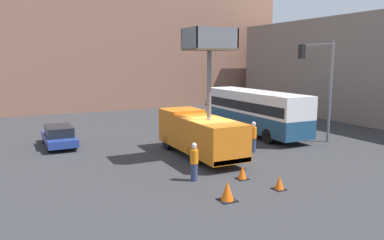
{
  "coord_description": "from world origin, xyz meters",
  "views": [
    {
      "loc": [
        -9.99,
        -17.75,
        5.54
      ],
      "look_at": [
        -0.19,
        1.89,
        2.01
      ],
      "focal_mm": 35.0,
      "sensor_mm": 36.0,
      "label": 1
    }
  ],
  "objects_px": {
    "city_bus": "(254,109)",
    "traffic_light_pole": "(321,76)",
    "parked_car_curbside": "(59,136)",
    "traffic_cone_mid_road": "(279,183)",
    "traffic_cone_near_truck": "(227,192)",
    "utility_truck": "(200,130)",
    "road_worker_near_truck": "(194,162)",
    "road_worker_directing": "(253,137)",
    "traffic_cone_far_side": "(242,173)"
  },
  "relations": [
    {
      "from": "city_bus",
      "to": "traffic_light_pole",
      "type": "height_order",
      "value": "traffic_light_pole"
    },
    {
      "from": "parked_car_curbside",
      "to": "city_bus",
      "type": "bearing_deg",
      "value": -9.17
    },
    {
      "from": "traffic_cone_mid_road",
      "to": "traffic_cone_near_truck",
      "type": "bearing_deg",
      "value": -177.91
    },
    {
      "from": "utility_truck",
      "to": "road_worker_near_truck",
      "type": "relative_size",
      "value": 3.99
    },
    {
      "from": "utility_truck",
      "to": "traffic_cone_mid_road",
      "type": "relative_size",
      "value": 11.91
    },
    {
      "from": "traffic_light_pole",
      "to": "road_worker_directing",
      "type": "height_order",
      "value": "traffic_light_pole"
    },
    {
      "from": "traffic_cone_far_side",
      "to": "parked_car_curbside",
      "type": "xyz_separation_m",
      "value": [
        -6.8,
        10.94,
        0.4
      ]
    },
    {
      "from": "utility_truck",
      "to": "city_bus",
      "type": "xyz_separation_m",
      "value": [
        6.82,
        4.16,
        0.32
      ]
    },
    {
      "from": "city_bus",
      "to": "traffic_cone_mid_road",
      "type": "height_order",
      "value": "city_bus"
    },
    {
      "from": "traffic_cone_near_truck",
      "to": "parked_car_curbside",
      "type": "bearing_deg",
      "value": 110.02
    },
    {
      "from": "traffic_cone_near_truck",
      "to": "city_bus",
      "type": "bearing_deg",
      "value": 50.0
    },
    {
      "from": "traffic_cone_near_truck",
      "to": "parked_car_curbside",
      "type": "height_order",
      "value": "parked_car_curbside"
    },
    {
      "from": "road_worker_directing",
      "to": "traffic_cone_near_truck",
      "type": "relative_size",
      "value": 2.38
    },
    {
      "from": "utility_truck",
      "to": "traffic_cone_far_side",
      "type": "bearing_deg",
      "value": -91.49
    },
    {
      "from": "utility_truck",
      "to": "parked_car_curbside",
      "type": "height_order",
      "value": "utility_truck"
    },
    {
      "from": "road_worker_near_truck",
      "to": "traffic_cone_near_truck",
      "type": "height_order",
      "value": "road_worker_near_truck"
    },
    {
      "from": "road_worker_near_truck",
      "to": "traffic_cone_mid_road",
      "type": "xyz_separation_m",
      "value": [
        2.75,
        -2.71,
        -0.62
      ]
    },
    {
      "from": "city_bus",
      "to": "traffic_cone_near_truck",
      "type": "bearing_deg",
      "value": 132.65
    },
    {
      "from": "traffic_light_pole",
      "to": "traffic_cone_mid_road",
      "type": "height_order",
      "value": "traffic_light_pole"
    },
    {
      "from": "traffic_cone_near_truck",
      "to": "road_worker_near_truck",
      "type": "bearing_deg",
      "value": 91.13
    },
    {
      "from": "city_bus",
      "to": "parked_car_curbside",
      "type": "distance_m",
      "value": 13.97
    },
    {
      "from": "traffic_cone_far_side",
      "to": "road_worker_near_truck",
      "type": "bearing_deg",
      "value": 159.67
    },
    {
      "from": "road_worker_near_truck",
      "to": "traffic_cone_mid_road",
      "type": "height_order",
      "value": "road_worker_near_truck"
    },
    {
      "from": "road_worker_near_truck",
      "to": "road_worker_directing",
      "type": "distance_m",
      "value": 6.57
    },
    {
      "from": "traffic_cone_mid_road",
      "to": "city_bus",
      "type": "bearing_deg",
      "value": 59.32
    },
    {
      "from": "road_worker_near_truck",
      "to": "traffic_cone_near_truck",
      "type": "distance_m",
      "value": 2.86
    },
    {
      "from": "traffic_cone_mid_road",
      "to": "traffic_cone_far_side",
      "type": "height_order",
      "value": "traffic_cone_far_side"
    },
    {
      "from": "road_worker_near_truck",
      "to": "parked_car_curbside",
      "type": "bearing_deg",
      "value": -148.78
    },
    {
      "from": "city_bus",
      "to": "traffic_light_pole",
      "type": "xyz_separation_m",
      "value": [
        2.0,
        -4.55,
        2.61
      ]
    },
    {
      "from": "road_worker_near_truck",
      "to": "parked_car_curbside",
      "type": "xyz_separation_m",
      "value": [
        -4.67,
        10.15,
        -0.2
      ]
    },
    {
      "from": "road_worker_near_truck",
      "to": "road_worker_directing",
      "type": "relative_size",
      "value": 0.96
    },
    {
      "from": "traffic_light_pole",
      "to": "traffic_cone_mid_road",
      "type": "distance_m",
      "value": 11.14
    },
    {
      "from": "traffic_light_pole",
      "to": "road_worker_near_truck",
      "type": "distance_m",
      "value": 12.13
    },
    {
      "from": "parked_car_curbside",
      "to": "traffic_cone_far_side",
      "type": "bearing_deg",
      "value": -58.14
    },
    {
      "from": "traffic_light_pole",
      "to": "traffic_cone_mid_road",
      "type": "xyz_separation_m",
      "value": [
        -8.32,
        -6.09,
        -4.22
      ]
    },
    {
      "from": "parked_car_curbside",
      "to": "traffic_cone_mid_road",
      "type": "bearing_deg",
      "value": -60.02
    },
    {
      "from": "utility_truck",
      "to": "traffic_cone_near_truck",
      "type": "relative_size",
      "value": 9.16
    },
    {
      "from": "road_worker_near_truck",
      "to": "parked_car_curbside",
      "type": "relative_size",
      "value": 0.4
    },
    {
      "from": "traffic_light_pole",
      "to": "traffic_cone_near_truck",
      "type": "bearing_deg",
      "value": -150.67
    },
    {
      "from": "road_worker_directing",
      "to": "parked_car_curbside",
      "type": "height_order",
      "value": "road_worker_directing"
    },
    {
      "from": "road_worker_near_truck",
      "to": "traffic_cone_mid_road",
      "type": "relative_size",
      "value": 2.99
    },
    {
      "from": "road_worker_directing",
      "to": "parked_car_curbside",
      "type": "xyz_separation_m",
      "value": [
        -10.36,
        6.86,
        -0.24
      ]
    },
    {
      "from": "traffic_cone_near_truck",
      "to": "traffic_cone_mid_road",
      "type": "bearing_deg",
      "value": 2.09
    },
    {
      "from": "traffic_cone_near_truck",
      "to": "traffic_cone_far_side",
      "type": "relative_size",
      "value": 1.25
    },
    {
      "from": "traffic_cone_near_truck",
      "to": "traffic_cone_far_side",
      "type": "distance_m",
      "value": 2.9
    },
    {
      "from": "traffic_light_pole",
      "to": "parked_car_curbside",
      "type": "relative_size",
      "value": 1.51
    },
    {
      "from": "utility_truck",
      "to": "road_worker_directing",
      "type": "height_order",
      "value": "utility_truck"
    },
    {
      "from": "utility_truck",
      "to": "traffic_cone_near_truck",
      "type": "xyz_separation_m",
      "value": [
        -2.2,
        -6.58,
        -1.19
      ]
    },
    {
      "from": "utility_truck",
      "to": "city_bus",
      "type": "distance_m",
      "value": 7.99
    },
    {
      "from": "road_worker_directing",
      "to": "traffic_cone_far_side",
      "type": "relative_size",
      "value": 2.99
    }
  ]
}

